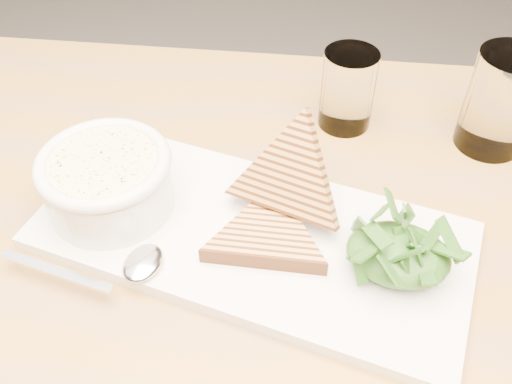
% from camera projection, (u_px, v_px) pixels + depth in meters
% --- Properties ---
extents(table_top, '(1.42, 1.04, 0.04)m').
position_uv_depth(table_top, '(386.00, 334.00, 0.53)').
color(table_top, olive).
rests_on(table_top, ground).
extents(table_leg_bl, '(0.06, 0.06, 0.68)m').
position_uv_depth(table_leg_bl, '(70.00, 200.00, 1.15)').
color(table_leg_bl, olive).
rests_on(table_leg_bl, ground).
extents(platter, '(0.45, 0.25, 0.01)m').
position_uv_depth(platter, '(251.00, 236.00, 0.58)').
color(platter, white).
rests_on(platter, table_top).
extents(soup_bowl, '(0.13, 0.13, 0.05)m').
position_uv_depth(soup_bowl, '(109.00, 186.00, 0.58)').
color(soup_bowl, white).
rests_on(soup_bowl, platter).
extents(soup, '(0.11, 0.11, 0.01)m').
position_uv_depth(soup, '(103.00, 164.00, 0.56)').
color(soup, beige).
rests_on(soup, soup_bowl).
extents(bowl_rim, '(0.13, 0.13, 0.01)m').
position_uv_depth(bowl_rim, '(103.00, 163.00, 0.56)').
color(bowl_rim, white).
rests_on(bowl_rim, soup_bowl).
extents(sandwich_flat, '(0.15, 0.15, 0.02)m').
position_uv_depth(sandwich_flat, '(267.00, 235.00, 0.55)').
color(sandwich_flat, '#B67F42').
rests_on(sandwich_flat, platter).
extents(sandwich_lean, '(0.17, 0.16, 0.16)m').
position_uv_depth(sandwich_lean, '(290.00, 177.00, 0.56)').
color(sandwich_lean, '#B67F42').
rests_on(sandwich_lean, sandwich_flat).
extents(salad_base, '(0.10, 0.08, 0.04)m').
position_uv_depth(salad_base, '(398.00, 254.00, 0.52)').
color(salad_base, '#174013').
rests_on(salad_base, platter).
extents(arugula_pile, '(0.11, 0.10, 0.05)m').
position_uv_depth(arugula_pile, '(400.00, 248.00, 0.52)').
color(arugula_pile, '#38651F').
rests_on(arugula_pile, platter).
extents(spoon_bowl, '(0.04, 0.05, 0.01)m').
position_uv_depth(spoon_bowl, '(143.00, 263.00, 0.53)').
color(spoon_bowl, silver).
rests_on(spoon_bowl, platter).
extents(spoon_handle, '(0.12, 0.02, 0.00)m').
position_uv_depth(spoon_handle, '(56.00, 271.00, 0.53)').
color(spoon_handle, silver).
rests_on(spoon_handle, platter).
extents(glass_near, '(0.06, 0.06, 0.10)m').
position_uv_depth(glass_near, '(348.00, 90.00, 0.68)').
color(glass_near, white).
rests_on(glass_near, table_top).
extents(glass_far, '(0.08, 0.08, 0.12)m').
position_uv_depth(glass_far, '(501.00, 102.00, 0.65)').
color(glass_far, white).
rests_on(glass_far, table_top).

